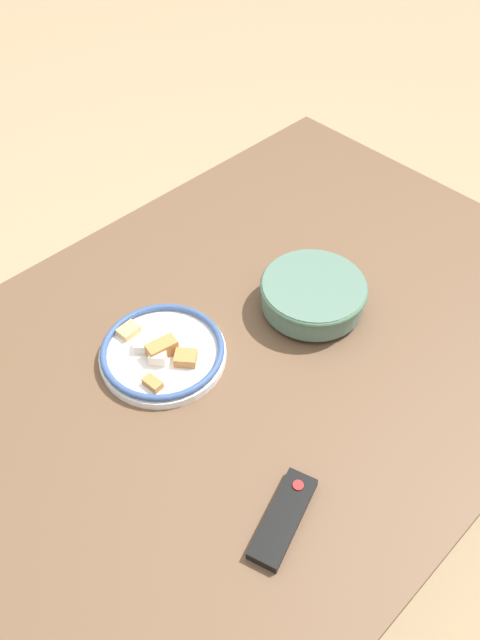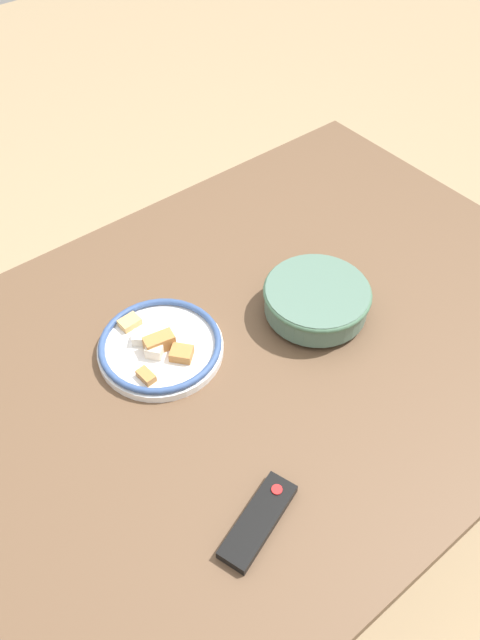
{
  "view_description": "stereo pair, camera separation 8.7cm",
  "coord_description": "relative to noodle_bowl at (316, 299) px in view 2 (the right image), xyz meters",
  "views": [
    {
      "loc": [
        0.6,
        0.58,
        1.77
      ],
      "look_at": [
        -0.01,
        -0.04,
        0.79
      ],
      "focal_mm": 35.0,
      "sensor_mm": 36.0,
      "label": 1
    },
    {
      "loc": [
        0.54,
        0.64,
        1.77
      ],
      "look_at": [
        -0.01,
        -0.04,
        0.79
      ],
      "focal_mm": 35.0,
      "sensor_mm": 36.0,
      "label": 2
    }
  ],
  "objects": [
    {
      "name": "noodle_bowl",
      "position": [
        0.0,
        0.0,
        0.0
      ],
      "size": [
        0.23,
        0.23,
        0.07
      ],
      "color": "#4C6B5B",
      "rests_on": "dining_table"
    },
    {
      "name": "food_plate",
      "position": [
        0.33,
        -0.12,
        -0.03
      ],
      "size": [
        0.26,
        0.26,
        0.05
      ],
      "color": "white",
      "rests_on": "dining_table"
    },
    {
      "name": "dining_table",
      "position": [
        0.17,
        -0.02,
        -0.11
      ],
      "size": [
        1.55,
        1.07,
        0.76
      ],
      "color": "brown",
      "rests_on": "ground_plane"
    },
    {
      "name": "tv_remote",
      "position": [
        0.41,
        0.29,
        -0.03
      ],
      "size": [
        0.18,
        0.11,
        0.02
      ],
      "rotation": [
        0.0,
        0.0,
        1.9
      ],
      "color": "black",
      "rests_on": "dining_table"
    },
    {
      "name": "ground_plane",
      "position": [
        0.17,
        -0.02,
        -0.8
      ],
      "size": [
        8.0,
        8.0,
        0.0
      ],
      "primitive_type": "plane",
      "color": "#9E8460"
    }
  ]
}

